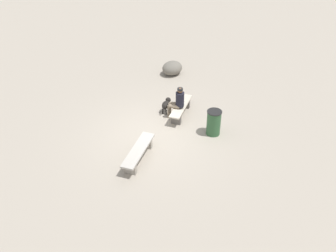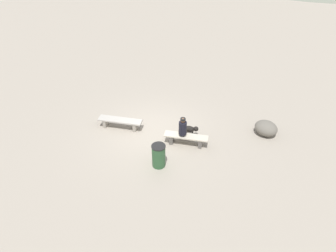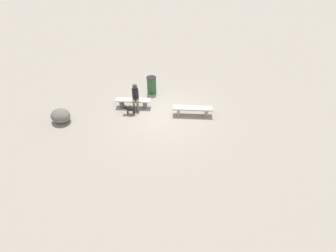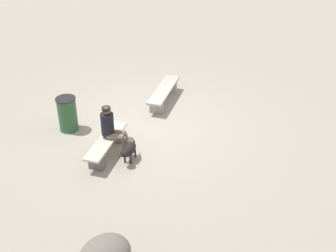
# 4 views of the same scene
# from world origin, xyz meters

# --- Properties ---
(ground) EXTENTS (210.00, 210.00, 0.06)m
(ground) POSITION_xyz_m (0.00, 0.00, -0.03)
(ground) COLOR #9E9384
(bench_left) EXTENTS (1.93, 0.70, 0.43)m
(bench_left) POSITION_xyz_m (-1.47, -0.21, 0.31)
(bench_left) COLOR gray
(bench_left) RESTS_ON ground
(bench_right) EXTENTS (1.78, 0.65, 0.43)m
(bench_right) POSITION_xyz_m (1.51, -0.28, 0.29)
(bench_right) COLOR #605B56
(bench_right) RESTS_ON ground
(seated_person) EXTENTS (0.42, 0.61, 1.25)m
(seated_person) POSITION_xyz_m (1.34, -0.22, 0.70)
(seated_person) COLOR black
(seated_person) RESTS_ON ground
(dog) EXTENTS (0.71, 0.32, 0.48)m
(dog) POSITION_xyz_m (1.51, 0.34, 0.32)
(dog) COLOR black
(dog) RESTS_ON ground
(trash_bin) EXTENTS (0.52, 0.52, 0.93)m
(trash_bin) POSITION_xyz_m (0.97, -1.80, 0.46)
(trash_bin) COLOR #2D5633
(trash_bin) RESTS_ON ground
(boulder) EXTENTS (1.18, 1.11, 0.60)m
(boulder) POSITION_xyz_m (4.42, 1.54, 0.30)
(boulder) COLOR #6B665B
(boulder) RESTS_ON ground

